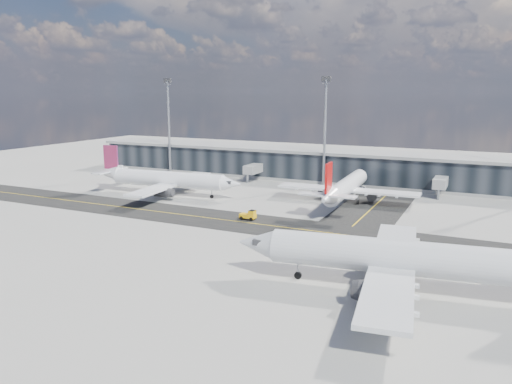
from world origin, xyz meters
TOP-DOWN VIEW (x-y plane):
  - ground at (0.00, 0.00)m, footprint 300.00×300.00m
  - taxiway_lanes at (3.91, 10.74)m, footprint 180.00×63.00m
  - terminal_concourse at (0.04, 54.93)m, footprint 152.00×19.80m
  - floodlight_masts at (0.00, 48.00)m, footprint 102.50×0.70m
  - airliner_af at (-31.01, 19.41)m, footprint 39.18×33.43m
  - airliner_redtail at (11.37, 29.12)m, footprint 32.45×38.11m
  - airliner_near at (32.17, -17.54)m, footprint 44.78×38.30m
  - baggage_tug at (-1.72, 6.05)m, footprint 3.26×1.71m
  - service_van at (11.43, 44.00)m, footprint 4.02×5.77m

SIDE VIEW (x-z plane):
  - ground at x=0.00m, z-range 0.00..0.00m
  - taxiway_lanes at x=3.91m, z-range -0.01..0.03m
  - service_van at x=11.43m, z-range 0.00..1.46m
  - baggage_tug at x=-1.72m, z-range 0.00..2.03m
  - airliner_redtail at x=11.37m, z-range -1.92..9.38m
  - airliner_af at x=-31.01m, z-range -1.97..9.63m
  - terminal_concourse at x=0.04m, z-range -0.31..8.49m
  - airliner_near at x=32.17m, z-range -2.25..11.01m
  - floodlight_masts at x=0.00m, z-range 1.16..30.06m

